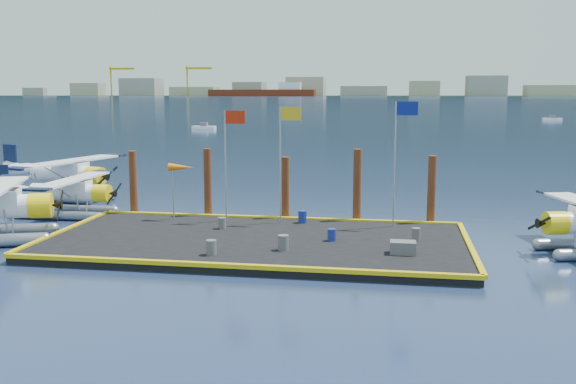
# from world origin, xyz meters

# --- Properties ---
(ground) EXTENTS (4000.00, 4000.00, 0.00)m
(ground) POSITION_xyz_m (0.00, 0.00, 0.00)
(ground) COLOR #172647
(ground) RESTS_ON ground
(dock) EXTENTS (20.00, 10.00, 0.40)m
(dock) POSITION_xyz_m (0.00, 0.00, 0.20)
(dock) COLOR black
(dock) RESTS_ON ground
(dock_bumpers) EXTENTS (20.25, 10.25, 0.18)m
(dock_bumpers) POSITION_xyz_m (0.00, 0.00, 0.49)
(dock_bumpers) COLOR gold
(dock_bumpers) RESTS_ON dock
(far_backdrop) EXTENTS (3050.00, 2050.00, 810.00)m
(far_backdrop) POSITION_xyz_m (239.91, 1737.52, 9.45)
(far_backdrop) COLOR black
(far_backdrop) RESTS_ON ground
(seaplane_b) EXTENTS (7.74, 8.52, 3.05)m
(seaplane_b) POSITION_xyz_m (-12.59, 5.35, 1.33)
(seaplane_b) COLOR gray
(seaplane_b) RESTS_ON ground
(seaplane_c) EXTENTS (9.46, 10.21, 3.63)m
(seaplane_c) POSITION_xyz_m (-15.85, 11.15, 1.58)
(seaplane_c) COLOR gray
(seaplane_c) RESTS_ON ground
(drum_0) EXTENTS (0.41, 0.41, 0.58)m
(drum_0) POSITION_xyz_m (-2.21, 1.81, 0.69)
(drum_0) COLOR #545559
(drum_0) RESTS_ON dock
(drum_1) EXTENTS (0.48, 0.48, 0.68)m
(drum_1) POSITION_xyz_m (1.69, -2.09, 0.74)
(drum_1) COLOR #545559
(drum_1) RESTS_ON dock
(drum_2) EXTENTS (0.41, 0.41, 0.57)m
(drum_2) POSITION_xyz_m (3.65, 0.08, 0.69)
(drum_2) COLOR navy
(drum_2) RESTS_ON dock
(drum_3) EXTENTS (0.46, 0.46, 0.65)m
(drum_3) POSITION_xyz_m (-1.25, -3.42, 0.73)
(drum_3) COLOR #545559
(drum_3) RESTS_ON dock
(drum_4) EXTENTS (0.41, 0.41, 0.58)m
(drum_4) POSITION_xyz_m (7.60, 0.89, 0.69)
(drum_4) COLOR #545559
(drum_4) RESTS_ON dock
(drum_5) EXTENTS (0.47, 0.47, 0.66)m
(drum_5) POSITION_xyz_m (1.67, 3.99, 0.73)
(drum_5) COLOR navy
(drum_5) RESTS_ON dock
(crate) EXTENTS (1.12, 0.74, 0.56)m
(crate) POSITION_xyz_m (6.95, -1.87, 0.68)
(crate) COLOR #545559
(crate) RESTS_ON dock
(flagpole_red) EXTENTS (1.14, 0.08, 6.00)m
(flagpole_red) POSITION_xyz_m (-2.29, 3.80, 4.40)
(flagpole_red) COLOR #9998A1
(flagpole_red) RESTS_ON dock
(flagpole_yellow) EXTENTS (1.14, 0.08, 6.20)m
(flagpole_yellow) POSITION_xyz_m (0.70, 3.80, 4.51)
(flagpole_yellow) COLOR #9998A1
(flagpole_yellow) RESTS_ON dock
(flagpole_blue) EXTENTS (1.14, 0.08, 6.50)m
(flagpole_blue) POSITION_xyz_m (6.70, 3.80, 4.69)
(flagpole_blue) COLOR #9998A1
(flagpole_blue) RESTS_ON dock
(windsock) EXTENTS (1.40, 0.44, 3.12)m
(windsock) POSITION_xyz_m (-5.03, 3.80, 3.23)
(windsock) COLOR #9998A1
(windsock) RESTS_ON dock
(piling_0) EXTENTS (0.44, 0.44, 4.00)m
(piling_0) POSITION_xyz_m (-8.50, 5.40, 2.00)
(piling_0) COLOR #4B2415
(piling_0) RESTS_ON ground
(piling_1) EXTENTS (0.44, 0.44, 4.20)m
(piling_1) POSITION_xyz_m (-4.00, 5.40, 2.10)
(piling_1) COLOR #4B2415
(piling_1) RESTS_ON ground
(piling_2) EXTENTS (0.44, 0.44, 3.80)m
(piling_2) POSITION_xyz_m (0.50, 5.40, 1.90)
(piling_2) COLOR #4B2415
(piling_2) RESTS_ON ground
(piling_3) EXTENTS (0.44, 0.44, 4.30)m
(piling_3) POSITION_xyz_m (4.50, 5.40, 2.15)
(piling_3) COLOR #4B2415
(piling_3) RESTS_ON ground
(piling_4) EXTENTS (0.44, 0.44, 4.00)m
(piling_4) POSITION_xyz_m (8.50, 5.40, 2.00)
(piling_4) COLOR #4B2415
(piling_4) RESTS_ON ground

